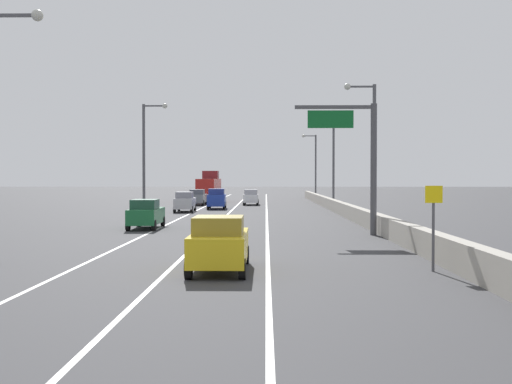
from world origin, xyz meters
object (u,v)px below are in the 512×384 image
object	(u,v)px
car_yellow_5	(219,244)
car_white_3	(251,197)
speed_advisory_sign	(433,221)
car_gray_1	(198,197)
overhead_sign_gantry	(361,152)
box_truck	(209,188)
car_blue_0	(217,199)
lamp_post_right_fourth	(314,162)
car_green_4	(146,214)
lamp_post_left_mid	(147,151)
lamp_post_right_third	(331,157)
lamp_post_right_second	(370,144)
car_silver_2	(185,202)

from	to	relation	value
car_yellow_5	car_white_3	bearing A→B (deg)	90.18
speed_advisory_sign	car_gray_1	xyz separation A→B (m)	(-13.99, 52.63, -0.81)
car_white_3	overhead_sign_gantry	bearing A→B (deg)	-79.68
overhead_sign_gantry	box_truck	size ratio (longest dim) A/B	0.77
speed_advisory_sign	car_blue_0	size ratio (longest dim) A/B	0.65
car_gray_1	car_yellow_5	xyz separation A→B (m)	(6.52, -52.69, 0.03)
car_gray_1	speed_advisory_sign	bearing A→B (deg)	-75.11
box_truck	car_gray_1	bearing A→B (deg)	-92.69
overhead_sign_gantry	car_blue_0	bearing A→B (deg)	109.53
lamp_post_right_fourth	car_green_4	size ratio (longest dim) A/B	2.10
overhead_sign_gantry	lamp_post_left_mid	size ratio (longest dim) A/B	0.78
car_gray_1	car_green_4	world-z (taller)	car_green_4
car_white_3	lamp_post_right_third	bearing A→B (deg)	-45.57
lamp_post_right_second	car_silver_2	bearing A→B (deg)	129.39
car_blue_0	car_yellow_5	world-z (taller)	car_blue_0
car_gray_1	car_white_3	size ratio (longest dim) A/B	1.05
speed_advisory_sign	lamp_post_right_second	size ratio (longest dim) A/B	0.31
car_gray_1	car_silver_2	size ratio (longest dim) A/B	1.02
lamp_post_right_fourth	car_yellow_5	distance (m)	69.81
speed_advisory_sign	lamp_post_right_fourth	bearing A→B (deg)	89.07
overhead_sign_gantry	lamp_post_right_second	distance (m)	6.41
lamp_post_right_fourth	car_silver_2	xyz separation A→B (m)	(-14.75, -31.08, -4.56)
lamp_post_left_mid	car_blue_0	size ratio (longest dim) A/B	2.06
lamp_post_right_fourth	car_green_4	distance (m)	53.25
lamp_post_right_fourth	lamp_post_right_third	bearing A→B (deg)	-90.16
car_white_3	lamp_post_right_second	bearing A→B (deg)	-75.30
lamp_post_right_fourth	car_silver_2	world-z (taller)	lamp_post_right_fourth
car_green_4	car_yellow_5	xyz separation A→B (m)	(6.07, -18.14, 0.03)
overhead_sign_gantry	car_white_3	world-z (taller)	overhead_sign_gantry
lamp_post_right_second	car_yellow_5	size ratio (longest dim) A/B	2.09
lamp_post_right_third	car_yellow_5	xyz separation A→B (m)	(-8.53, -44.61, -4.55)
car_blue_0	car_gray_1	size ratio (longest dim) A/B	0.97
car_silver_2	car_green_4	world-z (taller)	car_silver_2
lamp_post_right_second	box_truck	distance (m)	45.07
car_white_3	car_green_4	distance (m)	35.83
speed_advisory_sign	car_silver_2	distance (m)	40.37
lamp_post_right_third	car_gray_1	bearing A→B (deg)	151.78
lamp_post_right_second	car_white_3	world-z (taller)	lamp_post_right_second
car_blue_0	car_green_4	world-z (taller)	car_blue_0
lamp_post_right_fourth	lamp_post_right_second	bearing A→B (deg)	-90.01
lamp_post_right_second	lamp_post_right_fourth	bearing A→B (deg)	89.99
speed_advisory_sign	box_truck	xyz separation A→B (m)	(-13.53, 62.51, 0.17)
lamp_post_right_fourth	car_blue_0	bearing A→B (deg)	-115.54
lamp_post_right_second	car_gray_1	xyz separation A→B (m)	(-15.11, 32.60, -4.58)
car_silver_2	car_white_3	xyz separation A→B (m)	(5.98, 15.44, -0.03)
lamp_post_right_fourth	car_green_4	bearing A→B (deg)	-106.05
lamp_post_right_fourth	box_truck	xyz separation A→B (m)	(-14.65, -6.56, -3.59)
lamp_post_right_third	car_silver_2	distance (m)	16.72
lamp_post_left_mid	lamp_post_right_fourth	bearing A→B (deg)	65.91
car_silver_2	box_truck	size ratio (longest dim) A/B	0.49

